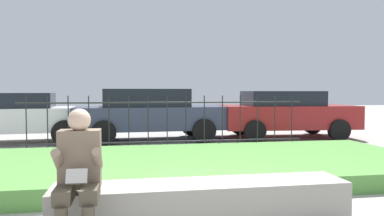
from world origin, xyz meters
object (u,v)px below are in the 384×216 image
(person_seated_reader, at_px, (79,171))
(car_parked_left, at_px, (10,116))
(car_parked_right, at_px, (285,113))
(car_parked_center, at_px, (150,113))
(stone_bench, at_px, (203,205))

(person_seated_reader, xyz_separation_m, car_parked_left, (-2.66, 7.26, 0.07))
(car_parked_right, bearing_deg, person_seated_reader, -122.10)
(car_parked_left, height_order, car_parked_right, car_parked_right)
(car_parked_left, bearing_deg, car_parked_center, -5.91)
(car_parked_right, relative_size, car_parked_center, 0.93)
(car_parked_left, distance_m, car_parked_center, 3.77)
(car_parked_left, distance_m, car_parked_right, 7.83)
(person_seated_reader, bearing_deg, car_parked_right, 54.00)
(person_seated_reader, height_order, car_parked_center, car_parked_center)
(person_seated_reader, distance_m, car_parked_left, 7.73)
(car_parked_right, bearing_deg, car_parked_left, -177.21)
(car_parked_right, bearing_deg, car_parked_center, -177.40)
(person_seated_reader, distance_m, car_parked_center, 7.28)
(stone_bench, relative_size, car_parked_left, 0.66)
(person_seated_reader, xyz_separation_m, car_parked_center, (1.11, 7.20, 0.11))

